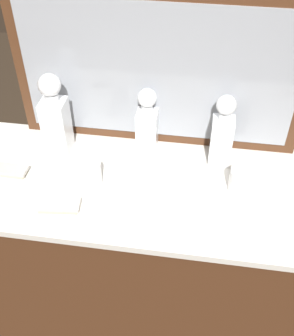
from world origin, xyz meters
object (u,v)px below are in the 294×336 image
at_px(crystal_decanter_left, 147,126).
at_px(silver_brush_left, 7,170).
at_px(crystal_tumbler_center, 91,174).
at_px(crystal_decanter_rear, 222,136).
at_px(porcelain_dish, 203,200).
at_px(crystal_decanter_far_left, 56,121).
at_px(crystal_tumbler_left, 242,182).
at_px(silver_brush_right, 59,206).

height_order(crystal_decanter_left, silver_brush_left, crystal_decanter_left).
bearing_deg(crystal_tumbler_center, silver_brush_left, 179.51).
xyz_separation_m(crystal_decanter_rear, porcelain_dish, (-0.05, -0.23, -0.11)).
distance_m(crystal_decanter_far_left, crystal_decanter_left, 0.34).
bearing_deg(silver_brush_left, crystal_decanter_far_left, 46.98).
bearing_deg(crystal_tumbler_left, silver_brush_right, -163.70).
relative_size(crystal_decanter_rear, silver_brush_left, 1.84).
relative_size(crystal_decanter_left, crystal_decanter_rear, 0.93).
distance_m(crystal_decanter_far_left, porcelain_dish, 0.61).
distance_m(silver_brush_left, porcelain_dish, 0.71).
height_order(crystal_decanter_far_left, crystal_decanter_rear, crystal_decanter_far_left).
bearing_deg(crystal_decanter_far_left, crystal_decanter_rear, 2.45).
bearing_deg(silver_brush_right, crystal_decanter_left, 56.06).
distance_m(crystal_tumbler_center, silver_brush_left, 0.32).
relative_size(crystal_decanter_rear, porcelain_dish, 3.74).
height_order(crystal_decanter_rear, crystal_tumbler_left, crystal_decanter_rear).
xyz_separation_m(crystal_tumbler_left, silver_brush_right, (-0.60, -0.17, -0.03)).
relative_size(crystal_decanter_rear, silver_brush_right, 1.89).
xyz_separation_m(crystal_decanter_left, crystal_tumbler_left, (0.36, -0.19, -0.06)).
bearing_deg(crystal_decanter_far_left, silver_brush_left, -133.02).
relative_size(crystal_decanter_far_left, crystal_decanter_left, 1.25).
bearing_deg(silver_brush_left, crystal_tumbler_left, 2.42).
distance_m(crystal_tumbler_left, silver_brush_right, 0.62).
bearing_deg(crystal_decanter_far_left, porcelain_dish, -19.60).
relative_size(crystal_decanter_far_left, silver_brush_left, 2.13).
bearing_deg(silver_brush_right, silver_brush_left, 149.54).
bearing_deg(crystal_decanter_far_left, crystal_tumbler_center, -44.36).
bearing_deg(crystal_decanter_left, porcelain_dish, -48.49).
bearing_deg(crystal_decanter_far_left, crystal_tumbler_left, -10.37).
height_order(crystal_decanter_rear, silver_brush_left, crystal_decanter_rear).
height_order(crystal_decanter_left, crystal_tumbler_left, crystal_decanter_left).
bearing_deg(crystal_decanter_left, crystal_tumbler_center, -126.03).
height_order(crystal_decanter_far_left, crystal_tumbler_left, crystal_decanter_far_left).
xyz_separation_m(crystal_tumbler_left, porcelain_dish, (-0.13, -0.07, -0.04)).
bearing_deg(porcelain_dish, silver_brush_left, 176.89).
distance_m(crystal_tumbler_left, crystal_tumbler_center, 0.52).
bearing_deg(crystal_tumbler_center, silver_brush_right, -120.28).
xyz_separation_m(crystal_decanter_far_left, crystal_decanter_left, (0.33, 0.06, -0.03)).
relative_size(crystal_decanter_left, silver_brush_left, 1.71).
bearing_deg(silver_brush_left, crystal_tumbler_center, -0.49).
relative_size(crystal_tumbler_left, porcelain_dish, 1.24).
xyz_separation_m(crystal_decanter_rear, crystal_tumbler_left, (0.08, -0.15, -0.07)).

